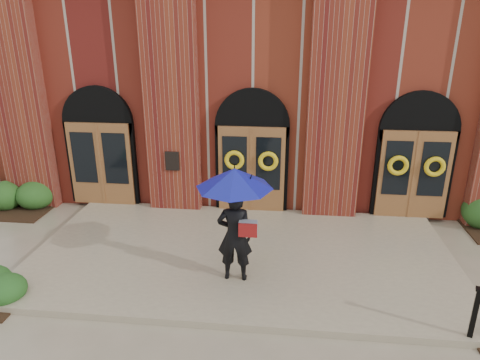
# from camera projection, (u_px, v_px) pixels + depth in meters

# --- Properties ---
(ground) EXTENTS (90.00, 90.00, 0.00)m
(ground) POSITION_uv_depth(u_px,v_px,m) (241.00, 261.00, 10.21)
(ground) COLOR gray
(ground) RESTS_ON ground
(landing) EXTENTS (10.00, 5.30, 0.15)m
(landing) POSITION_uv_depth(u_px,v_px,m) (242.00, 255.00, 10.33)
(landing) COLOR tan
(landing) RESTS_ON ground
(church_building) EXTENTS (16.20, 12.53, 7.00)m
(church_building) POSITION_uv_depth(u_px,v_px,m) (265.00, 72.00, 17.22)
(church_building) COLOR maroon
(church_building) RESTS_ON ground
(man_with_umbrella) EXTENTS (1.61, 1.61, 2.50)m
(man_with_umbrella) POSITION_uv_depth(u_px,v_px,m) (235.00, 203.00, 8.67)
(man_with_umbrella) COLOR black
(man_with_umbrella) RESTS_ON landing
(metal_post) EXTENTS (0.17, 0.17, 0.99)m
(metal_post) POSITION_uv_depth(u_px,v_px,m) (475.00, 312.00, 7.34)
(metal_post) COLOR black
(metal_post) RESTS_ON landing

